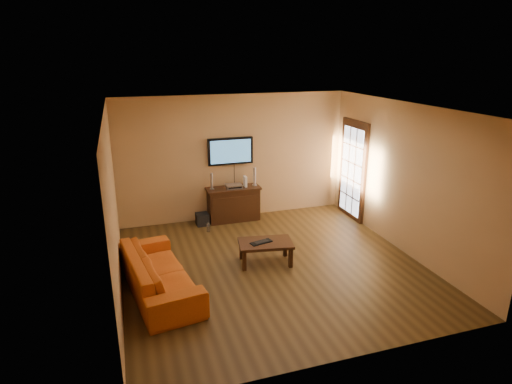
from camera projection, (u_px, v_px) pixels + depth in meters
name	position (u px, v px, depth m)	size (l,w,h in m)	color
ground_plane	(273.00, 266.00, 7.39)	(5.00, 5.00, 0.00)	#3C2910
room_walls	(262.00, 163.00, 7.44)	(5.00, 5.00, 5.00)	tan
french_door	(353.00, 171.00, 9.32)	(0.07, 1.02, 2.22)	black
media_console	(234.00, 204.00, 9.31)	(1.16, 0.44, 0.74)	black
television	(230.00, 151.00, 9.12)	(0.98, 0.08, 0.58)	black
coffee_table	(266.00, 245.00, 7.39)	(1.00, 0.69, 0.40)	black
sofa	(158.00, 266.00, 6.50)	(2.15, 0.63, 0.84)	#C75616
speaker_left	(212.00, 182.00, 9.05)	(0.10, 0.10, 0.35)	silver
speaker_right	(255.00, 177.00, 9.29)	(0.11, 0.11, 0.41)	silver
av_receiver	(234.00, 186.00, 9.17)	(0.34, 0.24, 0.08)	silver
game_console	(245.00, 181.00, 9.25)	(0.05, 0.17, 0.23)	white
subwoofer	(202.00, 219.00, 9.11)	(0.26, 0.26, 0.26)	black
bottle	(208.00, 227.00, 8.78)	(0.07, 0.07, 0.20)	white
keyboard	(261.00, 242.00, 7.34)	(0.41, 0.24, 0.02)	black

